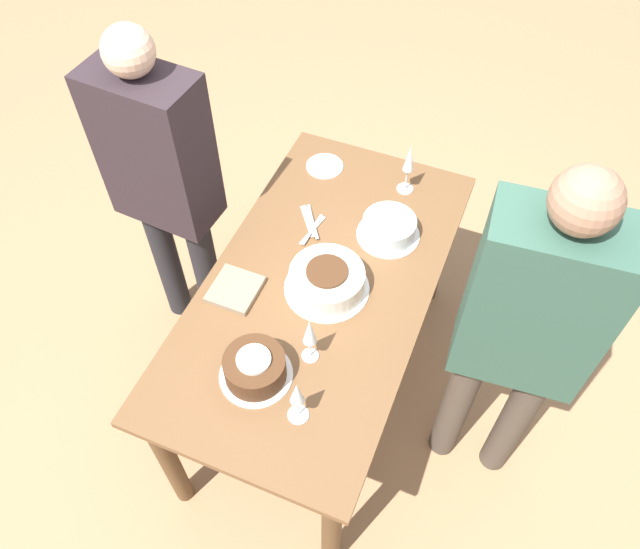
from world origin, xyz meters
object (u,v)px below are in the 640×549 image
wine_glass_far (297,395)px  wine_glass_extra (409,161)px  cake_front_chocolate (255,368)px  person_cutting (162,176)px  cake_back_decorated (389,228)px  wine_glass_near (310,333)px  cake_center_white (327,280)px  person_watching (525,327)px

wine_glass_far → wine_glass_extra: wine_glass_extra is taller
cake_front_chocolate → wine_glass_extra: bearing=169.4°
person_cutting → wine_glass_far: bearing=-33.3°
cake_back_decorated → wine_glass_near: (0.61, -0.07, 0.10)m
wine_glass_extra → person_cutting: bearing=-61.9°
cake_back_decorated → cake_front_chocolate: bearing=-15.4°
cake_center_white → wine_glass_near: bearing=10.8°
cake_back_decorated → person_watching: (0.37, 0.55, 0.16)m
wine_glass_near → cake_back_decorated: bearing=173.5°
wine_glass_near → wine_glass_extra: 0.88m
cake_center_white → wine_glass_far: wine_glass_far is taller
wine_glass_extra → person_watching: (0.64, 0.57, 0.05)m
cake_back_decorated → wine_glass_extra: 0.29m
cake_center_white → cake_front_chocolate: size_ratio=1.28×
cake_back_decorated → person_watching: person_watching is taller
wine_glass_extra → person_watching: 0.86m
cake_front_chocolate → person_cutting: 0.87m
cake_center_white → cake_front_chocolate: cake_front_chocolate is taller
wine_glass_far → person_cutting: bearing=-127.1°
cake_back_decorated → person_cutting: person_cutting is taller
cake_center_white → cake_back_decorated: (-0.33, 0.12, -0.01)m
cake_center_white → person_cutting: person_cutting is taller
cake_front_chocolate → wine_glass_near: bearing=134.6°
person_cutting → person_watching: 1.43m
cake_center_white → wine_glass_far: size_ratio=1.53×
wine_glass_near → wine_glass_far: bearing=12.9°
wine_glass_extra → person_watching: size_ratio=0.14×
person_watching → cake_front_chocolate: bearing=21.4°
person_cutting → cake_back_decorated: bearing=16.1°
cake_front_chocolate → cake_back_decorated: (-0.75, 0.21, -0.01)m
cake_center_white → wine_glass_far: bearing=11.7°
wine_glass_extra → person_cutting: 0.96m
cake_back_decorated → wine_glass_extra: wine_glass_extra is taller
wine_glass_far → person_watching: (-0.45, 0.57, 0.07)m
cake_center_white → wine_glass_extra: 0.61m
wine_glass_near → person_cutting: size_ratio=0.14×
cake_center_white → person_cutting: (-0.14, -0.74, 0.12)m
cake_center_white → cake_back_decorated: size_ratio=1.26×
cake_front_chocolate → wine_glass_near: size_ratio=1.14×
wine_glass_near → cake_front_chocolate: bearing=-45.4°
cake_back_decorated → person_watching: bearing=55.9°
cake_front_chocolate → wine_glass_far: size_ratio=1.20×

